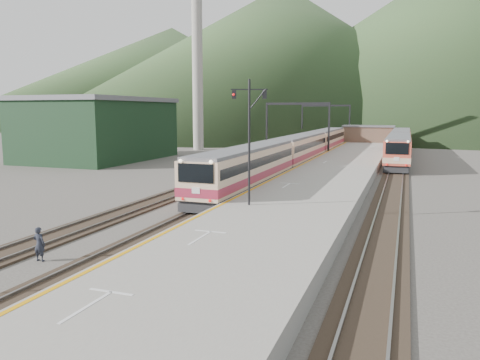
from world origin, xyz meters
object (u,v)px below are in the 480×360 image
at_px(worker, 39,244).
at_px(second_train, 400,145).
at_px(main_train, 300,149).
at_px(signal_mast, 249,130).

bearing_deg(worker, second_train, -106.83).
distance_m(main_train, worker, 41.05).
bearing_deg(signal_mast, second_train, 79.72).
distance_m(main_train, second_train, 17.97).
relative_size(main_train, signal_mast, 8.07).
height_order(main_train, second_train, main_train).
xyz_separation_m(second_train, worker, (-14.39, -54.73, -1.17)).
bearing_deg(signal_mast, main_train, 96.56).
xyz_separation_m(main_train, signal_mast, (3.49, -30.37, 3.54)).
xyz_separation_m(signal_mast, worker, (-6.38, -10.56, -4.80)).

